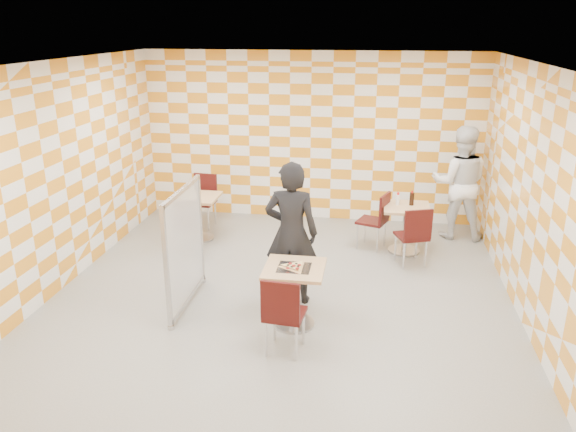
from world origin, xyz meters
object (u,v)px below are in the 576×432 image
object	(u,v)px
main_table	(294,286)
sport_bottle	(398,199)
chair_main_front	(283,310)
soda_bottle	(412,199)
man_white	(460,183)
chair_empty_near	(188,222)
partition	(185,247)
chair_second_side	(378,217)
chair_second_front	(414,232)
chair_empty_far	(204,196)
empty_table	(198,210)
man_dark	(291,233)
second_table	(406,221)

from	to	relation	value
main_table	sport_bottle	world-z (taller)	sport_bottle
chair_main_front	soda_bottle	distance (m)	3.61
man_white	sport_bottle	bearing A→B (deg)	39.72
chair_empty_near	partition	size ratio (longest dim) A/B	0.60
chair_second_side	soda_bottle	xyz separation A→B (m)	(0.51, 0.03, 0.31)
chair_main_front	chair_second_side	distance (m)	3.39
chair_second_front	sport_bottle	distance (m)	0.76
chair_empty_far	main_table	bearing A→B (deg)	-57.20
chair_second_front	main_table	bearing A→B (deg)	-127.70
main_table	sport_bottle	size ratio (longest dim) A/B	3.75
partition	chair_empty_far	bearing A→B (deg)	102.55
soda_bottle	chair_second_front	bearing A→B (deg)	-87.85
empty_table	chair_second_side	world-z (taller)	chair_second_side
chair_empty_far	man_dark	size ratio (longest dim) A/B	0.50
man_white	soda_bottle	size ratio (longest dim) A/B	8.21
man_dark	sport_bottle	world-z (taller)	man_dark
second_table	chair_empty_near	distance (m)	3.38
second_table	chair_empty_far	distance (m)	3.55
empty_table	chair_main_front	world-z (taller)	chair_main_front
chair_main_front	chair_empty_far	distance (m)	4.40
second_table	soda_bottle	size ratio (longest dim) A/B	3.26
man_white	second_table	bearing A→B (deg)	46.46
second_table	man_white	world-z (taller)	man_white
second_table	man_white	size ratio (longest dim) A/B	0.40
main_table	chair_main_front	size ratio (longest dim) A/B	0.81
chair_empty_near	man_dark	xyz separation A→B (m)	(1.79, -1.24, 0.38)
second_table	partition	size ratio (longest dim) A/B	0.48
chair_second_side	chair_empty_near	distance (m)	2.96
empty_table	chair_empty_near	xyz separation A→B (m)	(0.07, -0.68, 0.04)
chair_empty_far	partition	world-z (taller)	partition
second_table	man_dark	bearing A→B (deg)	-128.95
chair_main_front	chair_empty_near	bearing A→B (deg)	126.66
partition	sport_bottle	distance (m)	3.53
main_table	chair_main_front	world-z (taller)	chair_main_front
partition	soda_bottle	xyz separation A→B (m)	(2.90, 2.29, 0.06)
second_table	chair_main_front	world-z (taller)	chair_main_front
chair_empty_near	soda_bottle	distance (m)	3.48
chair_empty_far	man_white	world-z (taller)	man_white
chair_empty_near	partition	distance (m)	1.65
man_white	chair_second_side	bearing A→B (deg)	33.89
chair_second_front	man_white	distance (m)	1.64
second_table	partition	xyz separation A→B (m)	(-2.83, -2.21, 0.28)
soda_bottle	sport_bottle	bearing A→B (deg)	-176.99
chair_empty_far	sport_bottle	distance (m)	3.41
main_table	man_dark	size ratio (longest dim) A/B	0.40
chair_main_front	man_white	distance (m)	4.63
partition	sport_bottle	size ratio (longest dim) A/B	7.75
chair_second_side	soda_bottle	size ratio (longest dim) A/B	4.02
chair_main_front	chair_second_front	distance (m)	3.02
main_table	second_table	bearing A→B (deg)	60.98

